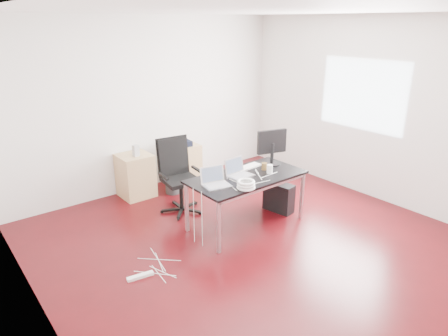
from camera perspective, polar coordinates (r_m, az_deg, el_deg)
room_shell at (r=4.77m, az=4.45°, el=4.56°), size 5.00×5.00×5.00m
desk at (r=5.40m, az=3.26°, el=-1.65°), size 1.60×0.80×0.73m
office_chair at (r=5.91m, az=-6.61°, el=-0.54°), size 0.53×0.55×1.08m
filing_cabinet_left at (r=6.59m, az=-12.52°, el=-1.05°), size 0.50×0.50×0.70m
filing_cabinet_right at (r=7.00m, az=-5.92°, el=0.60°), size 0.50×0.50×0.70m
pc_tower at (r=6.03m, az=7.83°, el=-4.14°), size 0.27×0.48×0.44m
wastebasket at (r=6.67m, az=-7.35°, el=-2.42°), size 0.32×0.32×0.28m
power_strip at (r=4.70m, az=-11.87°, el=-14.89°), size 0.31×0.11×0.04m
laptop_left at (r=5.05m, az=-1.22°, el=-1.89°), size 0.37×0.31×0.23m
laptop_right at (r=5.37m, az=2.09°, el=-0.53°), size 0.35×0.28×0.23m
monitor at (r=5.78m, az=6.84°, el=3.24°), size 0.45×0.26×0.51m
keyboard at (r=5.67m, az=3.38°, el=0.12°), size 0.45×0.18×0.02m
cup_white at (r=5.49m, az=6.56°, el=-0.14°), size 0.09×0.09×0.12m
cup_brown at (r=5.61m, az=5.77°, el=0.24°), size 0.09×0.09×0.10m
cable_coil at (r=4.96m, az=3.17°, el=-2.38°), size 0.24×0.24×0.11m
power_adapter at (r=5.05m, az=3.25°, el=-2.45°), size 0.09×0.09×0.03m
speaker at (r=6.39m, az=-12.48°, el=2.44°), size 0.10×0.09×0.18m
navy_garment at (r=6.80m, az=-6.07°, el=3.50°), size 0.32×0.27×0.09m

